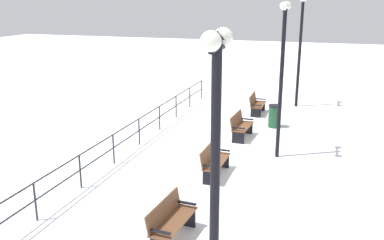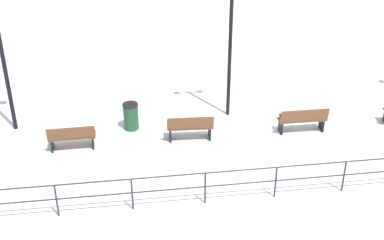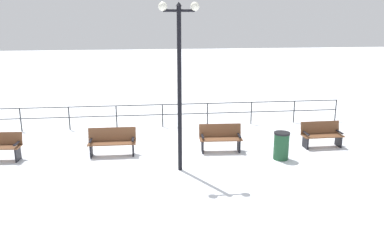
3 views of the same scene
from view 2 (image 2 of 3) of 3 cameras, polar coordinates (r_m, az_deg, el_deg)
The scene contains 7 objects.
ground_plane at distance 17.44m, azimuth 5.85°, elevation -1.49°, with size 80.00×80.00×0.00m, color white.
bench_second at distance 17.58m, azimuth 11.97°, elevation 0.07°, with size 0.54×1.61×0.93m.
bench_third at distance 16.77m, azimuth -0.20°, elevation -0.76°, with size 0.65×1.51×0.94m.
bench_fourth at distance 16.71m, azimuth -12.96°, elevation -1.79°, with size 0.60×1.47×0.90m.
lamppost_middle at distance 17.29m, azimuth 4.26°, elevation 10.31°, with size 0.25×1.15×5.02m.
waterfront_railing at distance 14.28m, azimuth 9.16°, elevation -6.10°, with size 0.05×15.50×0.98m.
trash_bin at distance 17.55m, azimuth -6.67°, elevation 0.41°, with size 0.52×0.52×0.93m.
Camera 2 is at (-14.58, 3.86, 8.75)m, focal length 48.92 mm.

